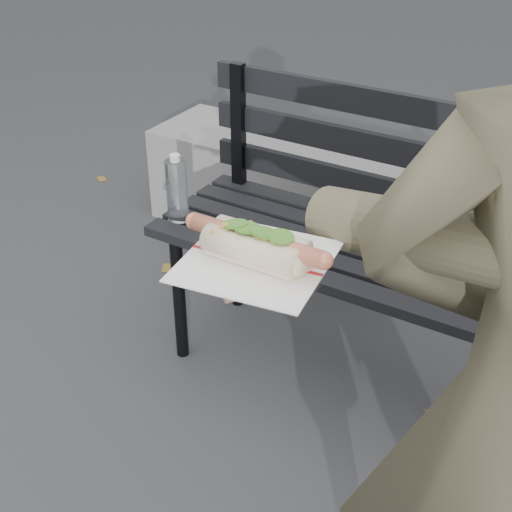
{
  "coord_description": "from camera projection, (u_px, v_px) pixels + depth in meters",
  "views": [
    {
      "loc": [
        0.38,
        -0.69,
        1.51
      ],
      "look_at": [
        -0.04,
        0.01,
        1.01
      ],
      "focal_mm": 50.0,
      "sensor_mm": 36.0,
      "label": 1
    }
  ],
  "objects": [
    {
      "name": "concrete_block",
      "position": [
        293.0,
        190.0,
        2.96
      ],
      "size": [
        1.2,
        0.4,
        0.4
      ],
      "primitive_type": "cube",
      "color": "slate",
      "rests_on": "ground"
    },
    {
      "name": "held_hotdog",
      "position": [
        415.0,
        250.0,
        0.91
      ],
      "size": [
        0.63,
        0.32,
        0.2
      ],
      "color": "#4D4633"
    },
    {
      "name": "park_bench",
      "position": [
        414.0,
        237.0,
        1.98
      ],
      "size": [
        1.5,
        0.44,
        0.88
      ],
      "color": "black",
      "rests_on": "ground"
    }
  ]
}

